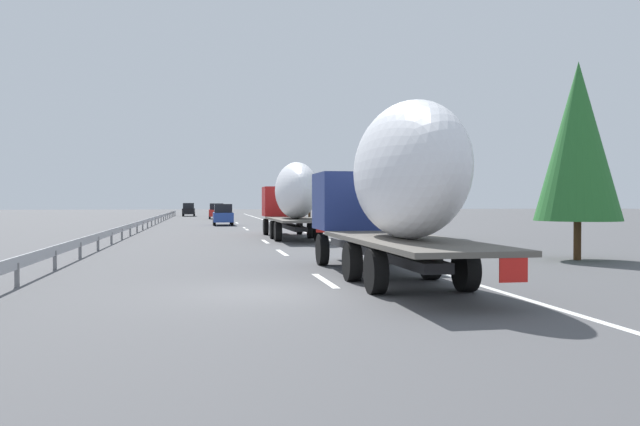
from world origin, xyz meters
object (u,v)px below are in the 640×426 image
at_px(truck_trailing, 393,185).
at_px(road_sign, 291,200).
at_px(car_black_suv, 189,210).
at_px(car_blue_sedan, 223,215).
at_px(car_red_compact, 216,211).
at_px(truck_lead, 293,196).

xyz_separation_m(truck_trailing, road_sign, (43.65, -3.10, -0.30)).
bearing_deg(car_black_suv, road_sign, -164.01).
distance_m(truck_trailing, car_black_suv, 80.47).
distance_m(car_blue_sedan, road_sign, 6.76).
bearing_deg(truck_trailing, car_black_suv, 5.24).
xyz_separation_m(car_red_compact, road_sign, (-20.90, -6.64, 1.31)).
relative_size(car_black_suv, road_sign, 1.45).
distance_m(truck_lead, car_blue_sedan, 22.61).
bearing_deg(truck_lead, truck_trailing, 180.00).
bearing_deg(car_blue_sedan, car_black_suv, 5.99).
bearing_deg(truck_trailing, road_sign, -4.06).
relative_size(car_red_compact, road_sign, 1.33).
height_order(truck_trailing, car_blue_sedan, truck_trailing).
bearing_deg(truck_lead, car_red_compact, 4.53).
bearing_deg(road_sign, truck_lead, 172.59).
relative_size(truck_trailing, car_red_compact, 2.80).
xyz_separation_m(car_red_compact, car_black_suv, (15.56, 3.80, 0.01)).
distance_m(car_black_suv, road_sign, 37.95).
relative_size(truck_trailing, car_black_suv, 2.58).
bearing_deg(road_sign, truck_trailing, 175.94).
bearing_deg(car_blue_sedan, truck_lead, -171.44).
bearing_deg(car_red_compact, truck_trailing, -176.86).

